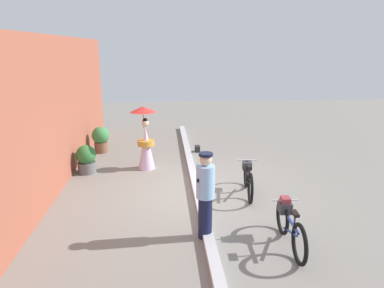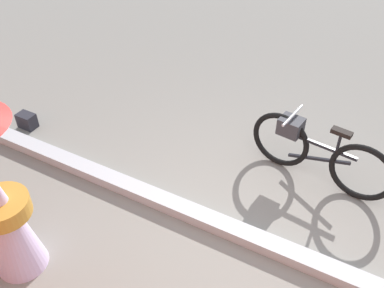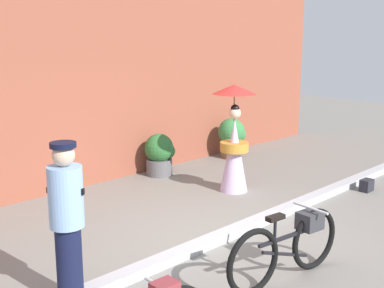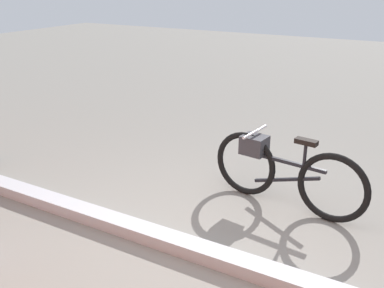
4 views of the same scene
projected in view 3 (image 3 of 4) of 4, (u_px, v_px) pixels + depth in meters
name	position (u px, v px, depth m)	size (l,w,h in m)	color
ground_plane	(219.00, 242.00, 6.62)	(30.00, 30.00, 0.00)	gray
building_wall	(66.00, 81.00, 8.67)	(14.00, 0.40, 3.75)	brown
sidewalk_curb	(219.00, 237.00, 6.61)	(14.00, 0.20, 0.12)	#B2B2B7
bicycle_near_officer	(289.00, 245.00, 5.52)	(1.69, 0.48, 0.80)	black
person_officer	(67.00, 220.00, 4.94)	(0.34, 0.34, 1.66)	#141938
person_with_parasol	(234.00, 140.00, 8.62)	(0.74, 0.74, 1.84)	silver
potted_plant_by_door	(160.00, 154.00, 9.70)	(0.57, 0.56, 0.81)	#59595B
potted_plant_small	(232.00, 136.00, 11.07)	(0.60, 0.58, 0.88)	brown
backpack_on_pavement	(367.00, 185.00, 8.74)	(0.24, 0.17, 0.21)	#26262D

